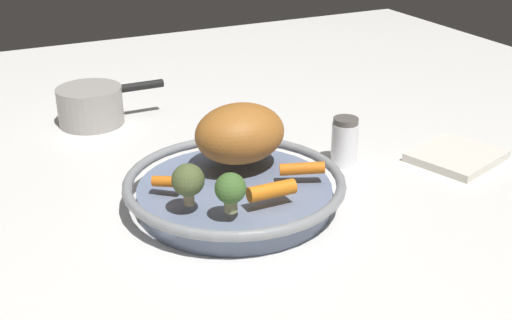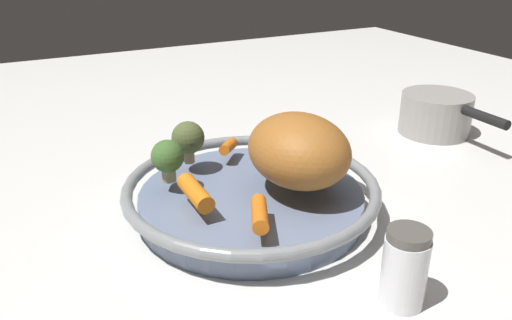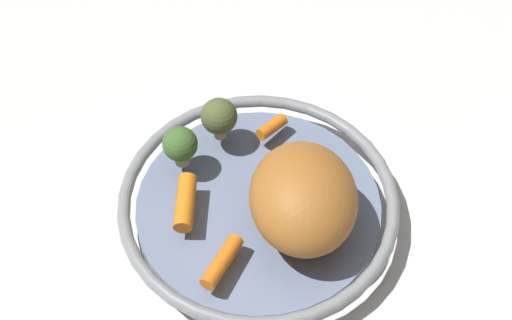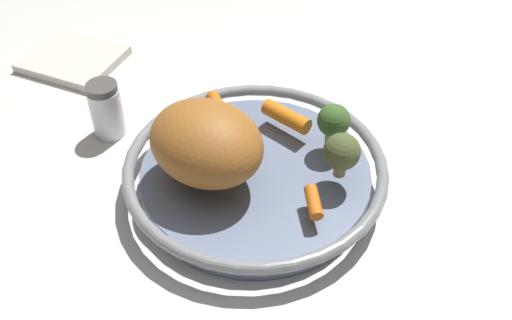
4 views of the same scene
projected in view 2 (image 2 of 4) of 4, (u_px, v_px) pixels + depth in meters
name	position (u px, v px, depth m)	size (l,w,h in m)	color
ground_plane	(251.00, 213.00, 0.66)	(2.09, 2.09, 0.00)	silver
serving_bowl	(251.00, 196.00, 0.65)	(0.32, 0.32, 0.05)	slate
roast_chicken_piece	(299.00, 150.00, 0.62)	(0.14, 0.12, 0.09)	#AA6528
baby_carrot_back	(228.00, 146.00, 0.73)	(0.02, 0.02, 0.04)	orange
baby_carrot_left	(260.00, 214.00, 0.55)	(0.02, 0.02, 0.07)	orange
baby_carrot_center	(195.00, 193.00, 0.59)	(0.02, 0.02, 0.07)	orange
broccoli_floret_large	(168.00, 157.00, 0.63)	(0.04, 0.04, 0.05)	tan
broccoli_floret_mid	(188.00, 138.00, 0.68)	(0.04, 0.04, 0.06)	tan
salt_shaker	(405.00, 268.00, 0.49)	(0.04, 0.04, 0.08)	white
saucepan	(436.00, 114.00, 0.91)	(0.21, 0.12, 0.07)	#9E9993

